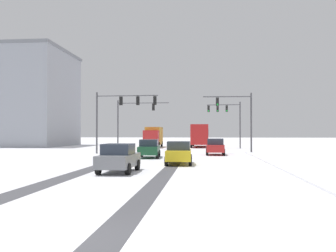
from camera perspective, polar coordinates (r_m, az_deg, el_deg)
The scene contains 14 objects.
ground_plane at distance 8.62m, azimuth -15.82°, elevation -16.17°, with size 300.00×300.00×0.00m, color white.
wheel_track_left_lane at distance 26.44m, azimuth -9.83°, elevation -5.83°, with size 1.13×38.88×0.01m, color #4C4C51.
wheel_track_right_lane at distance 25.62m, azimuth 0.71°, elevation -6.01°, with size 0.88×38.88×0.01m, color #4C4C51.
sidewalk_kerb_right at distance 24.68m, azimuth 20.89°, elevation -6.01°, with size 4.00×38.88×0.12m, color white.
traffic_signal_near_left at distance 40.02m, azimuth -7.08°, elevation 2.72°, with size 6.67×0.55×6.50m.
traffic_signal_near_right at distance 41.28m, azimuth 10.55°, elevation 2.01°, with size 5.25×0.49×6.50m.
traffic_signal_far_right at distance 53.33m, azimuth 8.88°, elevation 1.74°, with size 4.68×0.49×6.50m.
traffic_signal_far_left at distance 49.94m, azimuth -5.43°, elevation 1.61°, with size 6.92×0.49×6.50m.
car_red_lead at distance 37.99m, azimuth 7.17°, elevation -3.11°, with size 1.91×4.14×1.62m.
car_dark_green_second at distance 33.42m, azimuth -2.87°, elevation -3.42°, with size 2.02×4.19×1.62m.
car_yellow_cab_third at distance 26.60m, azimuth 1.64°, elevation -4.06°, with size 1.94×4.16×1.62m.
car_grey_fourth at distance 21.47m, azimuth -7.46°, elevation -4.81°, with size 1.91×4.14×1.62m.
bus_oncoming at distance 58.16m, azimuth 4.88°, elevation -1.20°, with size 2.80×11.04×3.38m.
box_truck_delivery at distance 56.29m, azimuth -2.22°, elevation -1.57°, with size 2.38×7.43×3.02m.
Camera 1 is at (2.98, -7.77, 2.27)m, focal length 40.32 mm.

